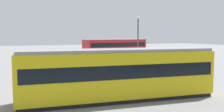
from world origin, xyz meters
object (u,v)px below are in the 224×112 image
(street_lamp, at_px, (138,39))
(tram_yellow, at_px, (119,73))
(pedestrian_near_railing, at_px, (68,64))
(info_sign, at_px, (78,59))
(double_decker_bus, at_px, (115,52))

(street_lamp, bearing_deg, tram_yellow, 56.13)
(tram_yellow, xyz_separation_m, street_lamp, (-7.63, -11.36, 2.13))
(pedestrian_near_railing, relative_size, info_sign, 0.72)
(street_lamp, bearing_deg, info_sign, -2.48)
(info_sign, bearing_deg, double_decker_bus, -136.81)
(double_decker_bus, xyz_separation_m, info_sign, (7.71, 7.24, -0.25))
(double_decker_bus, height_order, info_sign, double_decker_bus)
(info_sign, bearing_deg, tram_yellow, 89.02)
(tram_yellow, bearing_deg, pedestrian_near_railing, -88.26)
(double_decker_bus, distance_m, tram_yellow, 20.51)
(pedestrian_near_railing, bearing_deg, street_lamp, 162.06)
(pedestrian_near_railing, distance_m, street_lamp, 8.95)
(tram_yellow, distance_m, pedestrian_near_railing, 14.00)
(double_decker_bus, height_order, pedestrian_near_railing, double_decker_bus)
(double_decker_bus, distance_m, info_sign, 10.58)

